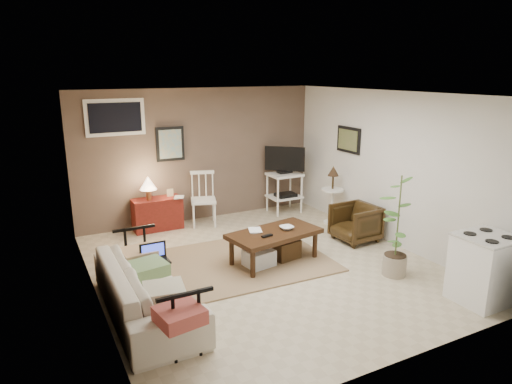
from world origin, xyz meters
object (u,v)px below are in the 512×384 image
sofa (146,280)px  armchair (355,221)px  stove (484,269)px  spindle_chair (203,200)px  tv_stand (285,178)px  potted_plant (398,222)px  side_table (333,188)px  red_console (157,211)px  coffee_table (274,244)px

sofa → armchair: (3.60, 0.74, -0.08)m
armchair → stove: size_ratio=0.79×
stove → spindle_chair: bearing=114.8°
tv_stand → potted_plant: 3.15m
side_table → tv_stand: bearing=113.0°
sofa → stove: size_ratio=2.50×
stove → potted_plant: bearing=111.9°
armchair → tv_stand: bearing=-175.4°
tv_stand → side_table: (0.41, -0.98, -0.03)m
red_console → spindle_chair: (0.82, -0.12, 0.11)m
spindle_chair → potted_plant: (1.53, -3.17, 0.30)m
coffee_table → sofa: (-1.99, -0.59, 0.13)m
tv_stand → potted_plant: potted_plant is taller
tv_stand → side_table: bearing=-67.0°
side_table → potted_plant: potted_plant is taller
sofa → stove: (3.65, -1.55, 0.01)m
sofa → side_table: 4.14m
sofa → armchair: size_ratio=3.17×
side_table → spindle_chair: bearing=154.4°
side_table → red_console: bearing=158.9°
coffee_table → side_table: size_ratio=1.33×
coffee_table → armchair: armchair is taller
sofa → stove: 3.96m
tv_stand → armchair: (0.22, -1.88, -0.35)m
coffee_table → tv_stand: 2.49m
sofa → stove: bearing=-113.1°
spindle_chair → stove: spindle_chair is taller
tv_stand → potted_plant: bearing=-92.7°
red_console → stove: bearing=-57.4°
red_console → side_table: side_table is taller
sofa → tv_stand: size_ratio=1.63×
tv_stand → side_table: tv_stand is taller
spindle_chair → armchair: spindle_chair is taller
coffee_table → sofa: sofa is taller
sofa → side_table: bearing=-66.6°
coffee_table → stove: (1.66, -2.14, 0.14)m
sofa → red_console: red_console is taller
stove → armchair: bearing=91.2°
coffee_table → side_table: side_table is taller
coffee_table → spindle_chair: (-0.28, 2.05, 0.17)m
side_table → stove: 3.21m
coffee_table → tv_stand: (1.39, 2.03, 0.41)m
spindle_chair → stove: bearing=-65.2°
red_console → tv_stand: bearing=-3.4°
tv_stand → stove: 4.19m
coffee_table → tv_stand: size_ratio=1.09×
tv_stand → sofa: bearing=-142.2°
red_console → armchair: size_ratio=1.46×
red_console → spindle_chair: bearing=-8.6°
tv_stand → stove: (0.26, -4.17, -0.27)m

